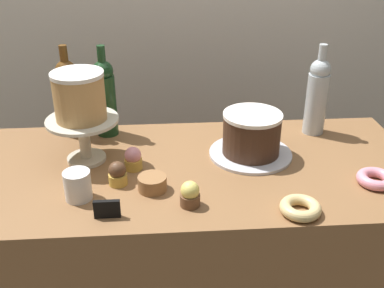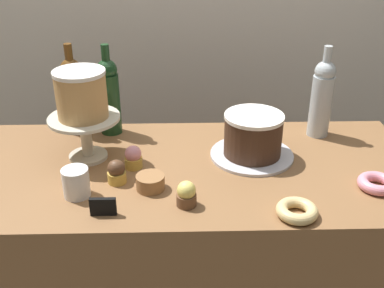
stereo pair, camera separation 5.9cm
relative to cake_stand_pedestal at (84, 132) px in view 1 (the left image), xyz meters
The scene contains 16 objects.
display_counter 0.66m from the cake_stand_pedestal, 11.22° to the right, with size 1.47×0.66×0.93m.
cake_stand_pedestal is the anchor object (origin of this frame).
white_layer_cake 0.12m from the cake_stand_pedestal, 90.00° to the right, with size 0.16×0.16×0.15m.
silver_serving_platter 0.55m from the cake_stand_pedestal, ahead, with size 0.27×0.27×0.01m.
chocolate_round_cake 0.54m from the cake_stand_pedestal, ahead, with size 0.19×0.19×0.14m.
wine_bottle_green 0.21m from the cake_stand_pedestal, 74.87° to the left, with size 0.08×0.08×0.33m.
wine_bottle_amber 0.22m from the cake_stand_pedestal, 109.76° to the left, with size 0.08×0.08×0.33m.
wine_bottle_clear 0.81m from the cake_stand_pedestal, 10.94° to the left, with size 0.08×0.08×0.33m.
cupcake_chocolate 0.20m from the cake_stand_pedestal, 54.02° to the right, with size 0.06×0.06×0.07m.
cupcake_strawberry 0.18m from the cake_stand_pedestal, 22.73° to the right, with size 0.06×0.06×0.07m.
cupcake_lemon 0.43m from the cake_stand_pedestal, 41.35° to the right, with size 0.06×0.06×0.07m.
donut_glazed 0.70m from the cake_stand_pedestal, 28.97° to the right, with size 0.11×0.11×0.03m.
donut_pink 0.91m from the cake_stand_pedestal, 13.40° to the right, with size 0.11×0.11×0.03m.
cookie_stack 0.30m from the cake_stand_pedestal, 42.18° to the right, with size 0.08×0.08×0.04m.
price_sign_chalkboard 0.34m from the cake_stand_pedestal, 73.28° to the right, with size 0.07×0.01×0.05m.
coffee_cup_ceramic 0.23m from the cake_stand_pedestal, 88.02° to the right, with size 0.08×0.08×0.09m.
Camera 1 is at (-0.09, -1.27, 1.67)m, focal length 43.07 mm.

